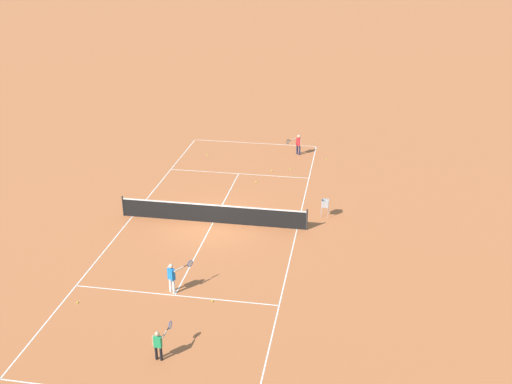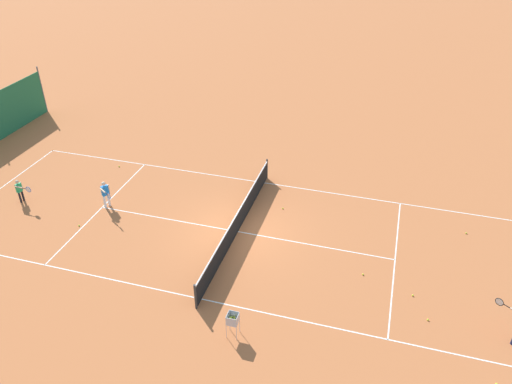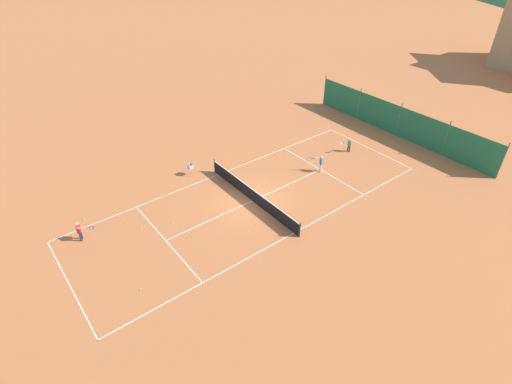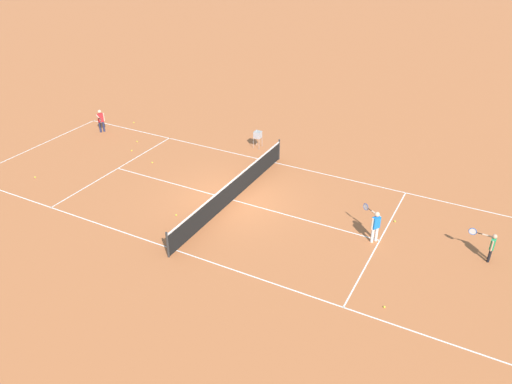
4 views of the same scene
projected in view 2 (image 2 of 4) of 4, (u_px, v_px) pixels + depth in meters
ground_plane at (238, 232)px, 20.79m from camera, size 600.00×600.00×0.00m
court_line_markings at (238, 232)px, 20.79m from camera, size 8.25×23.85×0.01m
tennis_net at (238, 222)px, 20.52m from camera, size 9.18×0.08×1.06m
player_near_service at (105, 193)px, 21.96m from camera, size 0.87×0.86×1.28m
player_near_baseline at (20, 189)px, 22.36m from camera, size 0.42×0.94×1.12m
tennis_ball_near_corner at (413, 295)px, 17.57m from camera, size 0.07×0.07×0.07m
tennis_ball_far_corner at (283, 208)px, 22.19m from camera, size 0.07×0.07×0.07m
tennis_ball_mid_court at (363, 274)px, 18.50m from camera, size 0.07×0.07×0.07m
tennis_ball_by_net_right at (496, 384)px, 14.50m from camera, size 0.07×0.07×0.07m
tennis_ball_by_net_left at (428, 320)px, 16.60m from camera, size 0.07×0.07×0.07m
tennis_ball_alley_left at (466, 233)px, 20.65m from camera, size 0.07×0.07×0.07m
tennis_ball_service_box at (119, 166)px, 25.42m from camera, size 0.07×0.07×0.07m
tennis_ball_alley_right at (79, 226)px, 21.09m from camera, size 0.07×0.07×0.07m
ball_hopper at (233, 320)px, 15.77m from camera, size 0.36×0.36×0.89m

